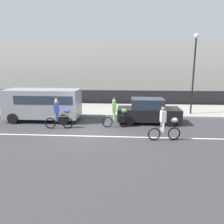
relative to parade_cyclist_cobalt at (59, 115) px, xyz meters
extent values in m
plane|color=#38383A|center=(1.76, -0.86, -0.84)|extent=(80.00, 80.00, 0.00)
cube|color=beige|center=(1.76, -1.36, -0.84)|extent=(36.00, 0.14, 0.01)
cube|color=#9E9B93|center=(1.76, 5.64, -0.77)|extent=(60.00, 5.00, 0.15)
cube|color=black|center=(1.76, 8.54, -0.14)|extent=(40.00, 0.08, 1.40)
cube|color=beige|center=(1.84, 17.14, 2.37)|extent=(28.00, 8.00, 6.41)
torus|color=black|center=(0.51, 0.05, -0.51)|extent=(0.67, 0.14, 0.67)
torus|color=black|center=(-0.54, -0.06, -0.51)|extent=(0.67, 0.14, 0.67)
cylinder|color=gold|center=(-0.01, 0.00, -0.09)|extent=(0.97, 0.15, 0.05)
cylinder|color=gold|center=(-0.16, -0.02, 0.00)|extent=(0.04, 0.04, 0.18)
cylinder|color=gold|center=(0.40, 0.04, 0.02)|extent=(0.04, 0.04, 0.23)
cylinder|color=gold|center=(0.40, 0.04, 0.14)|extent=(0.08, 0.50, 0.03)
ellipsoid|color=#2D47B2|center=(0.49, 0.05, 0.21)|extent=(0.38, 0.24, 0.24)
cube|color=#2D47B2|center=(-0.11, -0.01, 0.42)|extent=(0.27, 0.34, 0.56)
sphere|color=tan|center=(-0.11, -0.01, 0.82)|extent=(0.22, 0.22, 0.22)
cone|color=gold|center=(-0.11, -0.01, 1.00)|extent=(0.14, 0.14, 0.16)
cylinder|color=#2D47B2|center=(-0.10, -0.15, -0.13)|extent=(0.11, 0.11, 0.48)
cylinder|color=#2D47B2|center=(-0.13, 0.13, -0.13)|extent=(0.11, 0.11, 0.48)
torus|color=black|center=(3.95, 0.58, -0.51)|extent=(0.67, 0.15, 0.67)
torus|color=black|center=(2.90, 0.46, -0.51)|extent=(0.67, 0.15, 0.67)
cylinder|color=#266626|center=(3.43, 0.52, -0.09)|extent=(0.97, 0.16, 0.05)
cylinder|color=#266626|center=(3.28, 0.50, 0.00)|extent=(0.04, 0.04, 0.18)
cylinder|color=#266626|center=(3.84, 0.57, 0.02)|extent=(0.04, 0.04, 0.23)
cylinder|color=#266626|center=(3.84, 0.57, 0.14)|extent=(0.09, 0.50, 0.03)
ellipsoid|color=#72CC4C|center=(3.93, 0.58, 0.21)|extent=(0.38, 0.24, 0.24)
cube|color=#72CC4C|center=(3.33, 0.51, 0.42)|extent=(0.28, 0.35, 0.56)
sphere|color=tan|center=(3.33, 0.51, 0.82)|extent=(0.22, 0.22, 0.22)
cone|color=#266626|center=(3.33, 0.51, 1.00)|extent=(0.14, 0.14, 0.16)
cylinder|color=#72CC4C|center=(3.34, 0.37, -0.13)|extent=(0.11, 0.11, 0.48)
cylinder|color=#72CC4C|center=(3.31, 0.65, -0.13)|extent=(0.11, 0.11, 0.48)
torus|color=black|center=(6.55, -1.63, -0.51)|extent=(0.67, 0.18, 0.67)
torus|color=black|center=(5.51, -1.80, -0.51)|extent=(0.67, 0.18, 0.67)
cylinder|color=black|center=(6.03, -1.72, -0.09)|extent=(0.96, 0.21, 0.05)
cylinder|color=black|center=(5.88, -1.74, 0.00)|extent=(0.04, 0.04, 0.18)
cylinder|color=black|center=(6.45, -1.65, 0.02)|extent=(0.04, 0.04, 0.23)
cylinder|color=black|center=(6.45, -1.65, 0.14)|extent=(0.11, 0.50, 0.03)
ellipsoid|color=white|center=(6.53, -1.63, 0.21)|extent=(0.39, 0.26, 0.24)
cube|color=white|center=(5.93, -1.73, 0.42)|extent=(0.29, 0.36, 0.56)
sphere|color=#9E7051|center=(5.93, -1.73, 0.82)|extent=(0.22, 0.22, 0.22)
cone|color=black|center=(5.93, -1.73, 1.00)|extent=(0.14, 0.14, 0.16)
cylinder|color=white|center=(5.96, -1.87, -0.13)|extent=(0.11, 0.11, 0.48)
cylinder|color=white|center=(5.91, -1.59, -0.13)|extent=(0.11, 0.11, 0.48)
cube|color=#99999E|center=(-1.67, 1.84, 0.39)|extent=(5.00, 2.00, 1.90)
cube|color=#283342|center=(-1.27, 1.84, 0.74)|extent=(3.90, 2.02, 0.56)
cylinder|color=black|center=(0.03, 0.84, -0.49)|extent=(0.70, 0.22, 0.70)
cylinder|color=black|center=(0.03, 2.84, -0.49)|extent=(0.70, 0.22, 0.70)
cylinder|color=black|center=(-3.37, 0.84, -0.49)|extent=(0.70, 0.22, 0.70)
cylinder|color=black|center=(-3.37, 2.84, -0.49)|extent=(0.70, 0.22, 0.70)
cube|color=black|center=(5.55, 1.75, -0.24)|extent=(4.10, 1.72, 0.80)
cube|color=#232D3D|center=(5.45, 1.75, 0.48)|extent=(2.10, 1.58, 0.64)
cylinder|color=black|center=(6.82, 0.89, -0.54)|extent=(0.60, 0.20, 0.60)
cylinder|color=black|center=(6.82, 2.61, -0.54)|extent=(0.60, 0.20, 0.60)
cylinder|color=black|center=(4.27, 0.89, -0.54)|extent=(0.60, 0.20, 0.60)
cylinder|color=black|center=(4.27, 2.61, -0.54)|extent=(0.60, 0.20, 0.60)
cylinder|color=black|center=(8.99, 4.18, 2.06)|extent=(0.12, 0.12, 5.50)
sphere|color=#EAEACC|center=(8.99, 4.18, 4.99)|extent=(0.36, 0.36, 0.36)
camera|label=1|loc=(4.11, -12.58, 2.94)|focal=35.00mm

